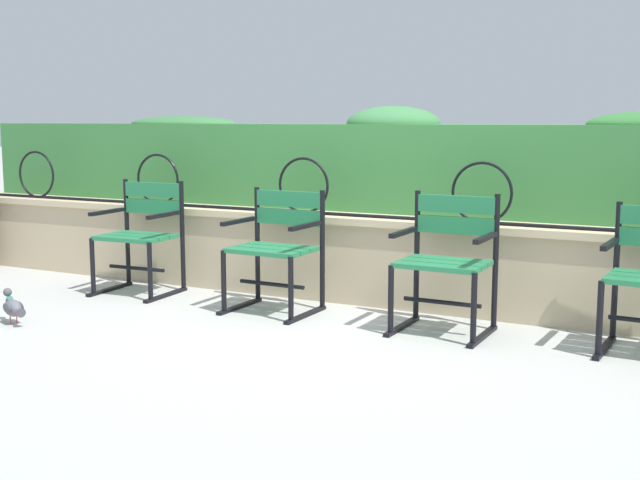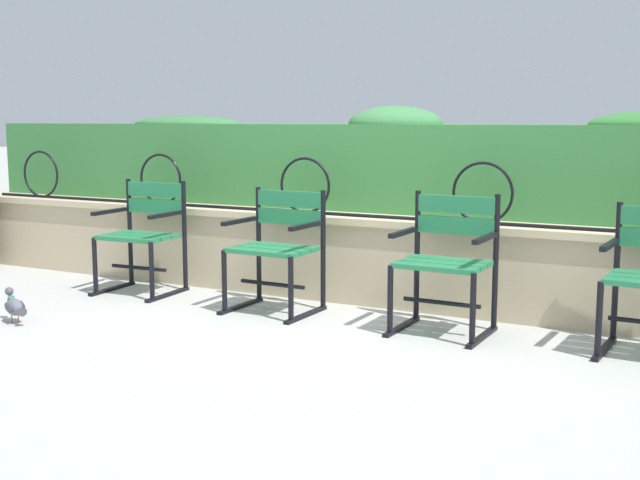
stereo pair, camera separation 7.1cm
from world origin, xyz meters
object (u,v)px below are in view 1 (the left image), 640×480
Objects in this scene: park_chair_centre_right at (447,259)px; pigeon_near_chairs at (13,307)px; park_chair_leftmost at (142,233)px; park_chair_centre_left at (277,246)px.

pigeon_near_chairs is (-2.57, -1.12, -0.35)m from park_chair_centre_right.
park_chair_centre_left is (1.23, -0.06, -0.00)m from park_chair_leftmost.
park_chair_leftmost is 3.07× the size of pigeon_near_chairs.
pigeon_near_chairs is at bearing -95.24° from park_chair_leftmost.
park_chair_centre_left is 3.02× the size of pigeon_near_chairs.
park_chair_centre_right is 2.82m from pigeon_near_chairs.
park_chair_leftmost is 1.23m from park_chair_centre_left.
park_chair_centre_right reaches higher than pigeon_near_chairs.
park_chair_centre_right is (1.23, -0.00, 0.00)m from park_chair_centre_left.
park_chair_centre_right reaches higher than park_chair_centre_left.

